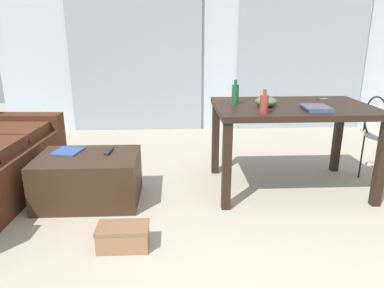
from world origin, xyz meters
TOP-DOWN VIEW (x-y plane):
  - ground_plane at (0.00, 1.44)m, footprint 8.85×8.85m
  - wall_back at (0.00, 3.69)m, footprint 6.27×0.10m
  - curtains at (0.00, 3.60)m, footprint 4.28×0.03m
  - coffee_table at (-1.39, 1.22)m, footprint 0.83×0.60m
  - craft_table at (0.38, 1.41)m, footprint 1.36×0.89m
  - wire_chair at (1.25, 1.46)m, footprint 0.41×0.41m
  - bottle_near at (-0.12, 1.47)m, footprint 0.06×0.06m
  - bottle_far at (0.04, 1.07)m, footprint 0.07×0.07m
  - bowl at (0.12, 1.35)m, footprint 0.18×0.18m
  - book_stack at (0.50, 1.21)m, footprint 0.23×0.29m
  - scissors at (0.73, 1.69)m, footprint 0.11×0.07m
  - tv_remote_primary at (-1.22, 1.31)m, footprint 0.05×0.18m
  - magazine at (-1.58, 1.34)m, footprint 0.26×0.27m
  - shoebox at (-1.01, 0.49)m, footprint 0.34×0.20m

SIDE VIEW (x-z plane):
  - ground_plane at x=0.00m, z-range 0.00..0.00m
  - shoebox at x=-1.01m, z-range 0.00..0.16m
  - coffee_table at x=-1.39m, z-range 0.00..0.40m
  - magazine at x=-1.58m, z-range 0.40..0.42m
  - tv_remote_primary at x=-1.22m, z-range 0.40..0.42m
  - wire_chair at x=1.25m, z-range 0.11..0.95m
  - craft_table at x=0.38m, z-range 0.29..1.07m
  - scissors at x=0.73m, z-range 0.78..0.79m
  - book_stack at x=0.50m, z-range 0.78..0.81m
  - bowl at x=0.12m, z-range 0.78..0.87m
  - bottle_far at x=0.04m, z-range 0.76..0.95m
  - bottle_near at x=-0.12m, z-range 0.76..0.98m
  - curtains at x=0.00m, z-range 0.00..2.31m
  - wall_back at x=0.00m, z-range 0.00..2.62m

